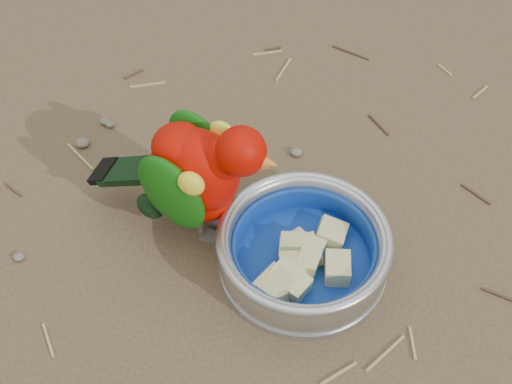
% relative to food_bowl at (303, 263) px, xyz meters
% --- Properties ---
extents(ground, '(60.00, 60.00, 0.00)m').
position_rel_food_bowl_xyz_m(ground, '(-0.03, -0.01, -0.01)').
color(ground, brown).
extents(food_bowl, '(0.20, 0.20, 0.02)m').
position_rel_food_bowl_xyz_m(food_bowl, '(0.00, 0.00, 0.00)').
color(food_bowl, '#B2B2BA').
rests_on(food_bowl, ground).
extents(bowl_wall, '(0.20, 0.20, 0.04)m').
position_rel_food_bowl_xyz_m(bowl_wall, '(0.00, 0.00, 0.03)').
color(bowl_wall, '#B2B2BA').
rests_on(bowl_wall, food_bowl).
extents(fruit_wedges, '(0.12, 0.12, 0.03)m').
position_rel_food_bowl_xyz_m(fruit_wedges, '(0.00, 0.00, 0.02)').
color(fruit_wedges, beige).
rests_on(fruit_wedges, food_bowl).
extents(lory_parrot, '(0.23, 0.12, 0.18)m').
position_rel_food_bowl_xyz_m(lory_parrot, '(-0.13, 0.03, 0.08)').
color(lory_parrot, '#B00900').
rests_on(lory_parrot, ground).
extents(ground_debris, '(0.90, 0.80, 0.01)m').
position_rel_food_bowl_xyz_m(ground_debris, '(-0.07, 0.00, -0.01)').
color(ground_debris, tan).
rests_on(ground_debris, ground).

